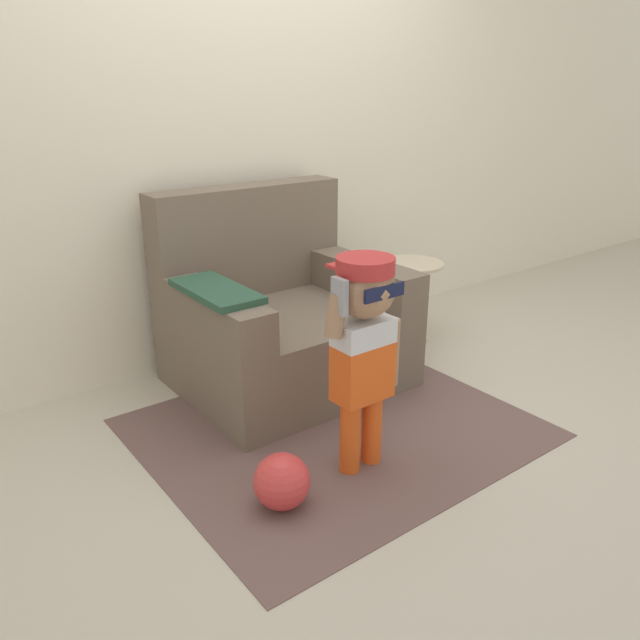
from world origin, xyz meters
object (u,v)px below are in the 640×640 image
(toy_ball, at_px, (282,481))
(armchair, at_px, (280,319))
(person_child, at_px, (364,332))
(side_table, at_px, (410,294))

(toy_ball, bearing_deg, armchair, 56.33)
(armchair, distance_m, person_child, 0.91)
(person_child, relative_size, side_table, 1.81)
(side_table, height_order, toy_ball, side_table)
(toy_ball, bearing_deg, person_child, 3.57)
(person_child, xyz_separation_m, side_table, (1.09, 0.83, -0.29))
(armchair, height_order, person_child, armchair)
(armchair, bearing_deg, person_child, -102.76)
(side_table, relative_size, toy_ball, 2.30)
(armchair, relative_size, toy_ball, 5.14)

